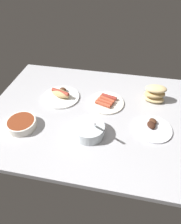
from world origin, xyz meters
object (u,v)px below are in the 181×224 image
at_px(plate_grilled_meat, 153,128).
at_px(plate_hotdog_assembled, 61,95).
at_px(bowl_chili, 22,123).
at_px(bowl_coleslaw, 89,129).
at_px(plate_sausages, 106,102).
at_px(bread_stack, 155,94).

bearing_deg(plate_grilled_meat, plate_hotdog_assembled, 163.54).
height_order(bowl_chili, bowl_coleslaw, bowl_coleslaw).
distance_m(plate_hotdog_assembled, bowl_coleslaw, 0.35).
bearing_deg(plate_hotdog_assembled, plate_sausages, -0.31).
xyz_separation_m(plate_hotdog_assembled, plate_grilled_meat, (0.56, -0.16, -0.01)).
relative_size(plate_hotdog_assembled, plate_sausages, 1.07).
xyz_separation_m(plate_hotdog_assembled, bread_stack, (0.57, 0.08, 0.04)).
height_order(plate_sausages, plate_grilled_meat, plate_grilled_meat).
distance_m(plate_hotdog_assembled, bread_stack, 0.58).
relative_size(bowl_chili, bread_stack, 1.11).
bearing_deg(bread_stack, bowl_coleslaw, -134.39).
xyz_separation_m(plate_hotdog_assembled, bowl_coleslaw, (0.23, -0.27, 0.02)).
distance_m(plate_sausages, bowl_coleslaw, 0.27).
bearing_deg(plate_hotdog_assembled, bowl_chili, -113.94).
height_order(plate_hotdog_assembled, plate_grilled_meat, plate_hotdog_assembled).
bearing_deg(bowl_chili, plate_grilled_meat, 9.90).
bearing_deg(plate_hotdog_assembled, bowl_coleslaw, -48.48).
bearing_deg(plate_sausages, plate_grilled_meat, -31.09).
relative_size(plate_hotdog_assembled, bread_stack, 1.66).
relative_size(plate_sausages, bowl_chili, 1.41).
bearing_deg(bowl_chili, bread_stack, 27.46).
height_order(bowl_chili, bread_stack, bread_stack).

